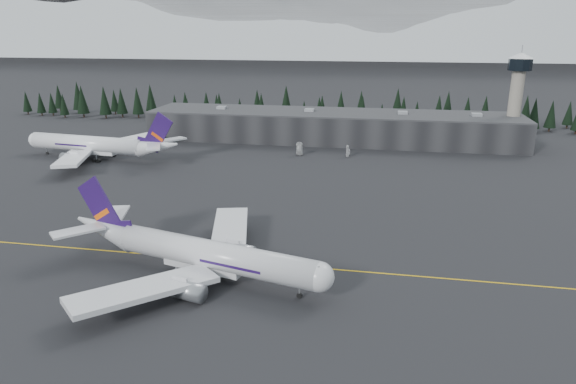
% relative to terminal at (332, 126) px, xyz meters
% --- Properties ---
extents(ground, '(1400.00, 1400.00, 0.00)m').
position_rel_terminal_xyz_m(ground, '(0.00, -125.00, -6.30)').
color(ground, black).
rests_on(ground, ground).
extents(taxiline, '(400.00, 0.40, 0.02)m').
position_rel_terminal_xyz_m(taxiline, '(0.00, -127.00, -6.29)').
color(taxiline, gold).
rests_on(taxiline, ground).
extents(terminal, '(160.00, 30.00, 12.60)m').
position_rel_terminal_xyz_m(terminal, '(0.00, 0.00, 0.00)').
color(terminal, black).
rests_on(terminal, ground).
extents(control_tower, '(10.00, 10.00, 37.70)m').
position_rel_terminal_xyz_m(control_tower, '(75.00, 3.00, 17.11)').
color(control_tower, gray).
rests_on(control_tower, ground).
extents(treeline, '(360.00, 20.00, 15.00)m').
position_rel_terminal_xyz_m(treeline, '(0.00, 37.00, 1.20)').
color(treeline, black).
rests_on(treeline, ground).
extents(mountain_ridge, '(4400.00, 900.00, 420.00)m').
position_rel_terminal_xyz_m(mountain_ridge, '(0.00, 875.00, -6.30)').
color(mountain_ridge, white).
rests_on(mountain_ridge, ground).
extents(jet_main, '(59.13, 53.91, 17.71)m').
position_rel_terminal_xyz_m(jet_main, '(-13.72, -134.25, -1.31)').
color(jet_main, silver).
rests_on(jet_main, ground).
extents(jet_parked, '(65.13, 59.83, 19.18)m').
position_rel_terminal_xyz_m(jet_parked, '(-82.17, -49.93, -0.89)').
color(jet_parked, white).
rests_on(jet_parked, ground).
extents(gse_vehicle_a, '(3.38, 5.74, 1.50)m').
position_rel_terminal_xyz_m(gse_vehicle_a, '(-9.27, -30.39, -5.55)').
color(gse_vehicle_a, '#B9B9BB').
rests_on(gse_vehicle_a, ground).
extents(gse_vehicle_b, '(4.81, 2.29, 1.59)m').
position_rel_terminal_xyz_m(gse_vehicle_b, '(9.49, -29.65, -5.51)').
color(gse_vehicle_b, silver).
rests_on(gse_vehicle_b, ground).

